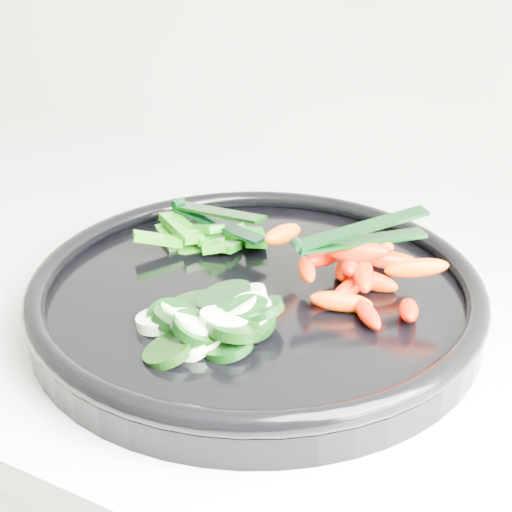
% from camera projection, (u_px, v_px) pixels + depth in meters
% --- Properties ---
extents(counter, '(2.02, 0.62, 0.93)m').
position_uv_depth(counter, '(10.00, 479.00, 1.07)').
color(counter, white).
rests_on(counter, ground).
extents(veggie_tray, '(0.50, 0.50, 0.04)m').
position_uv_depth(veggie_tray, '(256.00, 293.00, 0.59)').
color(veggie_tray, black).
rests_on(veggie_tray, counter).
extents(cucumber_pile, '(0.12, 0.12, 0.04)m').
position_uv_depth(cucumber_pile, '(207.00, 319.00, 0.53)').
color(cucumber_pile, black).
rests_on(cucumber_pile, veggie_tray).
extents(carrot_pile, '(0.16, 0.15, 0.05)m').
position_uv_depth(carrot_pile, '(357.00, 267.00, 0.58)').
color(carrot_pile, '#EA4500').
rests_on(carrot_pile, veggie_tray).
extents(pepper_pile, '(0.12, 0.11, 0.04)m').
position_uv_depth(pepper_pile, '(205.00, 236.00, 0.67)').
color(pepper_pile, '#10710A').
rests_on(pepper_pile, veggie_tray).
extents(tong_carrot, '(0.09, 0.09, 0.02)m').
position_uv_depth(tong_carrot, '(358.00, 235.00, 0.57)').
color(tong_carrot, black).
rests_on(tong_carrot, carrot_pile).
extents(tong_pepper, '(0.11, 0.04, 0.02)m').
position_uv_depth(tong_pepper, '(215.00, 217.00, 0.66)').
color(tong_pepper, black).
rests_on(tong_pepper, pepper_pile).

